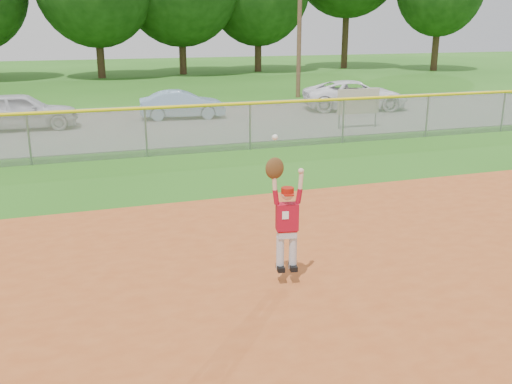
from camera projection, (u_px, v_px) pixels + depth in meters
ground at (244, 301)px, 8.47m from camera, size 120.00×120.00×0.00m
parking_strip at (126, 125)px, 23.01m from camera, size 44.00×10.00×0.03m
car_white_a at (21, 111)px, 21.71m from camera, size 4.17×1.70×1.42m
car_blue at (182, 105)px, 24.25m from camera, size 3.68×1.61×1.18m
car_white_b at (355, 95)px, 26.69m from camera, size 5.21×3.24×1.34m
sponsor_sign at (358, 102)px, 21.89m from camera, size 1.74×0.12×1.55m
outfield_fence at (146, 129)px, 17.31m from camera, size 40.06×0.10×1.55m
power_lines at (127, 7)px, 27.43m from camera, size 19.40×0.24×9.00m
ballplayer at (285, 215)px, 8.70m from camera, size 0.60×0.30×2.15m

